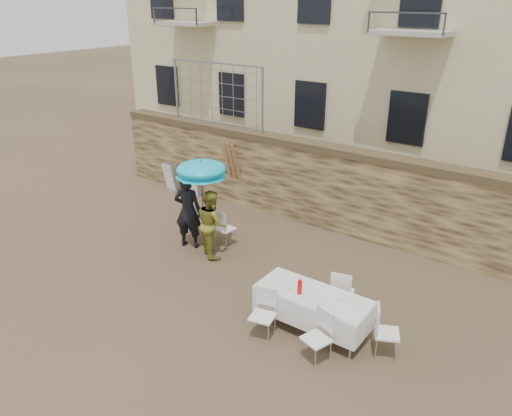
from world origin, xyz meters
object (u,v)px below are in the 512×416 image
Objects in this scene: couple_chair_left at (204,221)px; table_chair_back at (342,291)px; table_chair_side at (387,332)px; chair_stack_right at (195,181)px; soda_bottle at (300,287)px; couple_chair_right at (225,228)px; table_chair_front_left at (262,315)px; banquet_table at (313,295)px; chair_stack_left at (174,175)px; table_chair_front_right at (316,338)px; man_suit at (188,211)px; woman_dress at (212,223)px; umbrella at (201,172)px.

table_chair_back is (4.35, -0.92, 0.00)m from couple_chair_left.
table_chair_side is 8.63m from chair_stack_right.
soda_bottle is at bearing 74.05° from table_chair_side.
couple_chair_right and table_chair_back have the same top height.
table_chair_front_left is at bearing 147.79° from couple_chair_left.
chair_stack_right is at bearing 148.88° from banquet_table.
couple_chair_left is 3.78m from chair_stack_left.
table_chair_front_right is 8.27m from chair_stack_right.
couple_chair_left is at bearing -26.11° from table_chair_back.
woman_dress is (0.75, 0.00, -0.12)m from man_suit.
couple_chair_left is 4.39m from soda_bottle.
banquet_table is (3.75, -1.27, -1.26)m from umbrella.
couple_chair_right is 3.69× the size of soda_bottle.
soda_bottle is at bearing 43.07° from table_chair_front_left.
couple_chair_left and table_chair_front_right have the same top height.
table_chair_front_right is at bearing -13.24° from table_chair_front_left.
table_chair_back reaches higher than banquet_table.
banquet_table is 8.08× the size of soda_bottle.
man_suit is 0.89× the size of banquet_table.
chair_stack_left is (-3.82, 2.13, -0.02)m from couple_chair_right.
umbrella is (0.40, 0.10, 1.06)m from man_suit.
chair_stack_right is at bearing -30.21° from couple_chair_right.
soda_bottle is at bearing -21.77° from umbrella.
woman_dress is 1.77× the size of chair_stack_right.
table_chair_side is at bearing 9.78° from table_chair_front_left.
table_chair_front_left is (2.85, -2.47, 0.00)m from couple_chair_right.
woman_dress is at bearing 172.25° from table_chair_front_right.
soda_bottle is 8.13m from chair_stack_left.
umbrella reaches higher than banquet_table.
soda_bottle is 0.28× the size of chair_stack_left.
woman_dress is 0.78× the size of banquet_table.
table_chair_front_left and table_chair_side have the same top height.
table_chair_back is (3.60, -0.37, -0.34)m from woman_dress.
couple_chair_left is 1.00× the size of table_chair_back.
table_chair_back is (0.80, 1.55, 0.00)m from table_chair_front_left.
table_chair_back reaches higher than chair_stack_right.
umbrella is 4.03m from table_chair_front_left.
umbrella is at bearing 173.04° from table_chair_front_right.
umbrella is 2.29× the size of chair_stack_right.
woman_dress is 1.70× the size of table_chair_front_left.
chair_stack_left is at bearing -36.39° from table_chair_back.
couple_chair_left reaches higher than banquet_table.
umbrella is at bearing -44.53° from chair_stack_right.
table_chair_side is at bearing -159.80° from woman_dress.
soda_bottle is 0.27× the size of table_chair_back.
man_suit reaches higher than table_chair_side.
table_chair_back is (4.35, -0.37, -0.46)m from man_suit.
table_chair_front_left is 8.10m from chair_stack_left.
chair_stack_right is (-2.62, 2.58, -1.53)m from umbrella.
woman_dress reaches higher than table_chair_front_right.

